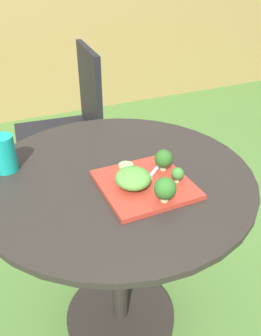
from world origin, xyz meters
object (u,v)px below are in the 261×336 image
drinking_glass (4,155)px  fork (151,175)px  patio_chair (72,119)px  salad_plate (145,184)px

drinking_glass → fork: size_ratio=0.87×
patio_chair → fork: patio_chair is taller
salad_plate → drinking_glass: size_ratio=2.20×
drinking_glass → fork: 0.45m
salad_plate → fork: bearing=36.3°
drinking_glass → fork: drinking_glass is taller
patio_chair → drinking_glass: 0.87m
fork → drinking_glass: bearing=148.4°
patio_chair → drinking_glass: size_ratio=7.91×
patio_chair → fork: size_ratio=6.85×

